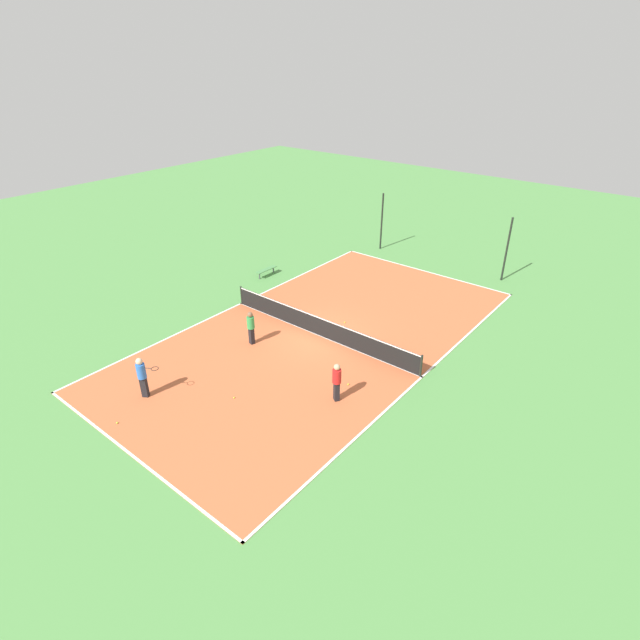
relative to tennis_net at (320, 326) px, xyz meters
The scene contains 13 objects.
ground_plane 0.57m from the tennis_net, ahead, with size 80.00×80.00×0.00m, color #518E47.
court_surface 0.56m from the tennis_net, ahead, with size 11.52×21.42×0.02m.
tennis_net is the anchor object (origin of this frame).
bench 8.26m from the tennis_net, 152.95° to the left, with size 0.36×1.55×0.45m.
player_near_blue 8.71m from the tennis_net, 106.49° to the right, with size 0.97×0.77×1.83m.
player_far_green 3.41m from the tennis_net, 128.33° to the right, with size 0.44×0.44×1.70m.
player_coach_red 5.25m from the tennis_net, 43.84° to the right, with size 0.50×0.50×1.72m.
tennis_ball_left_sideline 6.22m from the tennis_net, 85.75° to the right, with size 0.07×0.07×0.07m, color #CCE033.
tennis_ball_far_baseline 10.23m from the tennis_net, 100.40° to the right, with size 0.07×0.07×0.07m, color #CCE033.
tennis_ball_right_alley 1.91m from the tennis_net, 84.32° to the left, with size 0.07×0.07×0.07m, color #CCE033.
tennis_ball_near_net 4.38m from the tennis_net, 35.15° to the right, with size 0.07×0.07×0.07m, color #CCE033.
fence_post_back_left 13.26m from the tennis_net, 109.71° to the left, with size 0.12×0.12×3.97m.
fence_post_back_right 13.26m from the tennis_net, 70.29° to the left, with size 0.12×0.12×3.97m.
Camera 1 is at (13.47, -16.73, 12.55)m, focal length 28.00 mm.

